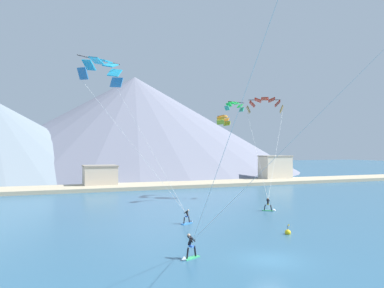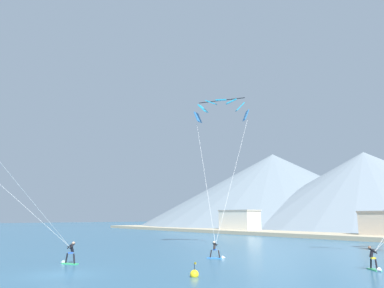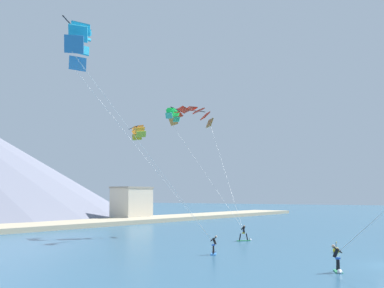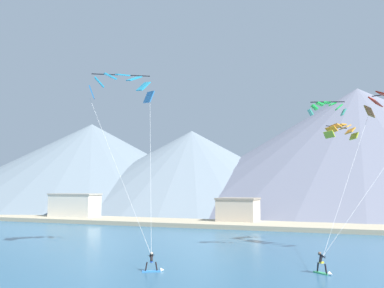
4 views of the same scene
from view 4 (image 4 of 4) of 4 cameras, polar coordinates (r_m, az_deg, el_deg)
kitesurfer_near_lead at (r=35.42m, az=17.15°, el=-15.43°), size 1.62×1.38×1.74m
kitesurfer_near_trail at (r=35.06m, az=-5.04°, el=-15.89°), size 1.72×1.19×1.62m
parafoil_kite_near_trail at (r=46.52m, az=-9.33°, el=7.82°), size 10.66×10.96×17.46m
parafoil_kite_distant_high_outer at (r=51.07m, az=19.22°, el=1.78°), size 3.76×4.06×1.71m
parafoil_kite_distant_low_drift at (r=45.16m, az=17.52°, el=4.76°), size 3.76×2.02×1.40m
shoreline_strip at (r=70.58m, az=9.30°, el=-10.66°), size 180.00×10.00×0.70m
shore_building_promenade_mid at (r=74.48m, az=6.18°, el=-8.91°), size 6.75×5.82×4.61m
shore_building_quay_east at (r=87.03m, az=-15.39°, el=-8.07°), size 9.63×4.59×5.17m
mountain_peak_west_ridge at (r=132.14m, az=21.42°, el=-0.49°), size 119.35×119.35×34.95m
mountain_peak_central_summit at (r=125.01m, az=-0.03°, el=-3.42°), size 82.54×82.54×22.72m
mountain_peak_east_shoulder at (r=140.52m, az=-13.31°, el=-2.75°), size 98.56×98.56×26.40m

